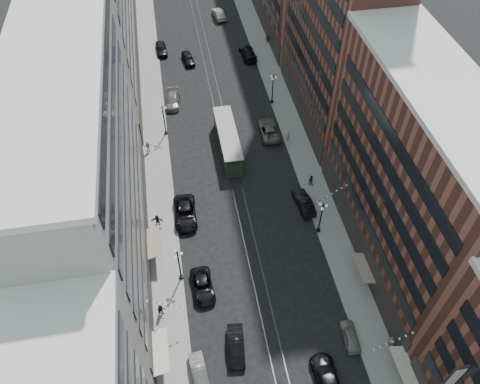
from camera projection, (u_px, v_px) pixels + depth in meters
ground at (219, 109)px, 79.07m from camera, size 220.00×220.00×0.00m
sidewalk_west at (150, 81)px, 84.33m from camera, size 4.00×180.00×0.15m
sidewalk_east at (269, 69)px, 86.88m from camera, size 4.00×180.00×0.15m
rail_west at (207, 76)px, 85.57m from camera, size 0.12×180.00×0.02m
rail_east at (215, 75)px, 85.74m from camera, size 0.12×180.00×0.02m
building_west_mid at (90, 178)px, 48.90m from camera, size 8.00×36.00×28.00m
building_east_mid at (411, 184)px, 51.04m from camera, size 8.00×30.00×24.00m
lamppost_sw_far at (179, 264)px, 54.62m from camera, size 1.03×1.14×5.52m
lamppost_sw_mid at (164, 119)px, 72.41m from camera, size 1.03×1.14×5.52m
lamppost_se_far at (321, 217)px, 59.38m from camera, size 1.03×1.14×5.52m
lamppost_se_mid at (273, 88)px, 77.84m from camera, size 1.03×1.14×5.52m
streetcar at (228, 141)px, 71.18m from camera, size 2.78×12.55×3.47m
car_1 at (199, 373)px, 48.50m from camera, size 1.99×4.50×1.43m
car_2 at (203, 286)px, 55.31m from camera, size 2.74×5.45×1.48m
car_4 at (350, 336)px, 51.23m from camera, size 1.89×4.13×1.37m
car_5 at (236, 346)px, 50.32m from camera, size 2.25×5.14×1.64m
car_6 at (327, 379)px, 47.92m from camera, size 2.42×5.94×1.72m
pedestrian_1 at (163, 353)px, 49.73m from camera, size 0.83×0.58×1.53m
pedestrian_2 at (161, 310)px, 52.83m from camera, size 0.98×0.62×1.92m
pedestrian_4 at (390, 342)px, 50.41m from camera, size 0.51×1.06×1.79m
car_7 at (185, 213)px, 62.64m from camera, size 3.06×6.41×1.76m
car_8 at (173, 100)px, 79.38m from camera, size 2.99×5.88×1.63m
car_9 at (161, 49)px, 90.17m from camera, size 2.28×5.04×1.68m
car_10 at (304, 202)px, 63.96m from camera, size 2.36×5.31×1.69m
car_11 at (269, 130)px, 74.11m from camera, size 2.95×6.22×1.72m
car_12 at (248, 53)px, 89.11m from camera, size 2.91×6.30×1.78m
car_13 at (188, 59)px, 87.94m from camera, size 2.52×4.94×1.61m
car_14 at (219, 14)px, 99.29m from camera, size 2.54×5.55×1.76m
pedestrian_5 at (157, 220)px, 61.66m from camera, size 1.67×0.78×1.73m
pedestrian_6 at (148, 147)px, 71.10m from camera, size 1.25×0.85×1.95m
pedestrian_7 at (311, 180)px, 66.55m from camera, size 0.95×0.77×1.72m
pedestrian_8 at (288, 136)px, 72.72m from camera, size 0.84×0.79×1.94m
pedestrian_9 at (268, 39)px, 92.19m from camera, size 1.10×0.46×1.71m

